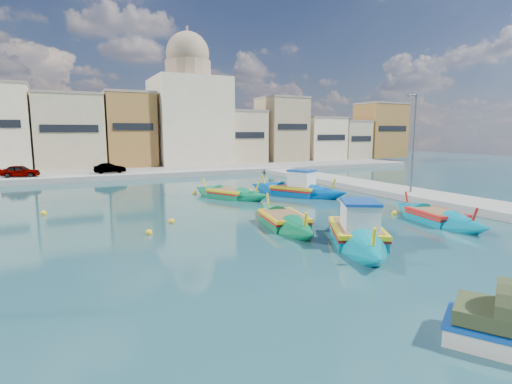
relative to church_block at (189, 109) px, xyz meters
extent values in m
plane|color=#153D40|center=(-10.00, -40.00, -8.41)|extent=(160.00, 160.00, 0.00)
cube|color=gray|center=(8.00, -40.00, -8.16)|extent=(4.00, 70.00, 0.50)
cube|color=gray|center=(-10.00, -8.00, -8.11)|extent=(80.00, 8.00, 0.60)
cube|color=tan|center=(-15.74, -0.28, -3.31)|extent=(7.88, 7.44, 8.99)
cube|color=gray|center=(-15.74, -0.28, 1.33)|extent=(8.04, 7.59, 0.30)
cube|color=black|center=(-15.74, -4.05, -2.86)|extent=(6.30, 0.10, 0.90)
cube|color=#A06D32|center=(-8.46, -0.93, -3.09)|extent=(6.17, 6.13, 9.43)
cube|color=gray|center=(-8.46, -0.93, 1.77)|extent=(6.29, 6.26, 0.30)
cube|color=black|center=(-8.46, -4.05, -2.62)|extent=(4.93, 0.10, 0.90)
cube|color=tan|center=(-0.95, -0.15, -4.78)|extent=(7.31, 7.69, 6.05)
cube|color=gray|center=(-0.95, -0.15, -1.60)|extent=(7.46, 7.85, 0.30)
cube|color=black|center=(-0.95, -4.05, -4.48)|extent=(5.85, 0.10, 0.90)
cube|color=tan|center=(7.02, -0.35, -4.10)|extent=(7.54, 7.30, 7.41)
cube|color=gray|center=(7.02, -0.35, -0.25)|extent=(7.69, 7.45, 0.30)
cube|color=black|center=(7.02, -4.05, -3.73)|extent=(6.03, 0.10, 0.90)
cube|color=tan|center=(14.93, -0.51, -2.99)|extent=(6.36, 6.97, 9.63)
cube|color=gray|center=(14.93, -0.51, 1.98)|extent=(6.48, 7.11, 0.30)
cube|color=black|center=(14.93, -4.05, -2.51)|extent=(5.09, 0.10, 0.90)
cube|color=beige|center=(22.15, -0.65, -4.48)|extent=(6.63, 6.70, 6.65)
cube|color=gray|center=(22.15, -0.65, -1.01)|extent=(6.76, 6.83, 0.30)
cube|color=black|center=(22.15, -4.05, -4.15)|extent=(5.30, 0.10, 0.90)
cube|color=tan|center=(28.26, -0.25, -4.71)|extent=(5.08, 7.51, 6.20)
cube|color=gray|center=(28.26, -0.25, -1.45)|extent=(5.18, 7.66, 0.30)
cube|color=black|center=(28.26, -4.05, -4.40)|extent=(4.06, 0.10, 0.90)
cube|color=#A06D32|center=(35.15, -1.00, -3.14)|extent=(7.79, 6.00, 9.33)
cube|color=gray|center=(35.15, -1.00, 1.67)|extent=(7.95, 6.12, 0.30)
cube|color=black|center=(35.15, -4.05, -2.68)|extent=(6.23, 0.10, 0.90)
cube|color=beige|center=(0.00, 0.00, -1.81)|extent=(10.00, 10.00, 12.00)
cylinder|color=#9E8466|center=(0.00, 0.00, 5.39)|extent=(6.40, 6.40, 2.40)
sphere|color=#9E8466|center=(0.00, 0.00, 7.58)|extent=(6.00, 6.00, 6.00)
cylinder|color=#9E8466|center=(0.00, 0.00, 10.49)|extent=(0.30, 0.30, 1.60)
cylinder|color=#595B60|center=(7.50, -34.00, -4.41)|extent=(0.16, 0.16, 8.00)
cylinder|color=#595B60|center=(7.10, -34.00, -0.51)|extent=(1.00, 0.10, 0.10)
cube|color=#595B60|center=(6.60, -34.00, -0.56)|extent=(0.35, 0.15, 0.18)
imported|color=#4C1919|center=(-20.75, -9.50, -7.19)|extent=(3.85, 2.31, 1.23)
imported|color=#4C1919|center=(-12.11, -9.50, -7.25)|extent=(3.38, 1.25, 1.11)
cube|color=#008497|center=(-4.52, -41.90, -8.19)|extent=(3.81, 4.41, 1.08)
cone|color=#008497|center=(-2.91, -39.15, -8.14)|extent=(3.64, 4.14, 2.76)
cone|color=#008497|center=(-6.13, -44.65, -8.14)|extent=(3.64, 4.14, 2.76)
cube|color=yellow|center=(-4.52, -41.90, -7.74)|extent=(3.99, 4.64, 0.19)
cube|color=red|center=(-4.52, -41.90, -7.93)|extent=(3.93, 4.53, 0.11)
cube|color=olive|center=(-4.52, -41.90, -7.65)|extent=(3.35, 3.95, 0.06)
cylinder|color=yellow|center=(-2.75, -38.88, -7.44)|extent=(0.39, 0.52, 1.17)
cylinder|color=yellow|center=(-6.29, -44.92, -7.44)|extent=(0.39, 0.52, 1.17)
cube|color=white|center=(-4.80, -42.38, -7.06)|extent=(2.29, 2.45, 1.19)
cube|color=#0F47A5|center=(-4.80, -42.38, -6.40)|extent=(2.44, 2.62, 0.13)
cube|color=#004C9E|center=(0.20, -28.79, -8.18)|extent=(3.67, 4.20, 1.12)
cone|color=#004C9E|center=(-1.21, -26.20, -8.13)|extent=(3.55, 3.98, 2.79)
cone|color=#004C9E|center=(1.61, -31.38, -8.13)|extent=(3.55, 3.98, 2.79)
cube|color=yellow|center=(0.20, -28.79, -7.71)|extent=(3.84, 4.41, 0.20)
cube|color=red|center=(0.20, -28.79, -7.92)|extent=(3.80, 4.31, 0.11)
cube|color=olive|center=(0.20, -28.79, -7.63)|extent=(3.22, 3.76, 0.07)
cylinder|color=yellow|center=(-1.35, -25.94, -7.40)|extent=(0.39, 0.54, 1.22)
cylinder|color=yellow|center=(1.75, -31.64, -7.40)|extent=(0.39, 0.54, 1.22)
cube|color=white|center=(0.45, -29.24, -7.01)|extent=(2.24, 2.34, 1.23)
cube|color=#0F47A5|center=(0.45, -29.24, -6.33)|extent=(2.38, 2.50, 0.13)
cube|color=#0B7748|center=(-5.16, -27.51, -8.21)|extent=(3.09, 3.54, 0.98)
cone|color=#0B7748|center=(-6.27, -25.31, -8.16)|extent=(3.01, 3.37, 2.43)
cone|color=#0B7748|center=(-4.06, -29.70, -8.16)|extent=(3.01, 3.37, 2.43)
cube|color=yellow|center=(-5.16, -27.51, -7.80)|extent=(3.24, 3.72, 0.18)
cube|color=red|center=(-5.16, -27.51, -7.98)|extent=(3.21, 3.63, 0.10)
cube|color=olive|center=(-5.16, -27.51, -7.72)|extent=(2.71, 3.17, 0.06)
cylinder|color=yellow|center=(-6.38, -25.09, -7.52)|extent=(0.33, 0.48, 1.07)
cylinder|color=yellow|center=(-3.95, -29.92, -7.52)|extent=(0.33, 0.48, 1.07)
cube|color=#0A6E3E|center=(-6.08, -37.67, -8.21)|extent=(2.52, 3.61, 0.97)
cone|color=#0A6E3E|center=(-5.57, -34.99, -8.17)|extent=(2.47, 3.35, 2.46)
cone|color=#0A6E3E|center=(-6.58, -40.36, -8.17)|extent=(2.47, 3.35, 2.46)
cube|color=yellow|center=(-6.08, -37.67, -7.81)|extent=(2.63, 3.80, 0.17)
cube|color=red|center=(-6.08, -37.67, -7.98)|extent=(2.62, 3.68, 0.10)
cube|color=olive|center=(-6.08, -37.67, -7.73)|extent=(2.17, 3.26, 0.06)
cylinder|color=yellow|center=(-5.52, -34.72, -7.54)|extent=(0.22, 0.48, 1.06)
cylinder|color=yellow|center=(-6.63, -40.62, -7.54)|extent=(0.22, 0.48, 1.06)
cube|color=#007D97|center=(2.26, -40.76, -8.21)|extent=(2.45, 3.29, 0.97)
cone|color=#007D97|center=(2.71, -38.33, -8.17)|extent=(2.41, 3.10, 2.40)
cone|color=#007D97|center=(1.81, -43.19, -8.17)|extent=(2.41, 3.10, 2.40)
cube|color=red|center=(2.26, -40.76, -7.81)|extent=(2.55, 3.46, 0.17)
cube|color=red|center=(2.26, -40.76, -7.98)|extent=(2.55, 3.36, 0.10)
cube|color=olive|center=(2.26, -40.76, -7.73)|extent=(2.11, 2.97, 0.06)
cylinder|color=red|center=(2.75, -38.09, -7.54)|extent=(0.22, 0.48, 1.06)
cylinder|color=red|center=(1.76, -43.43, -7.54)|extent=(0.22, 0.48, 1.06)
sphere|color=yellow|center=(-13.18, -36.20, -8.33)|extent=(0.36, 0.36, 0.36)
sphere|color=yellow|center=(-11.49, -34.16, -8.33)|extent=(0.36, 0.36, 0.36)
sphere|color=yellow|center=(-7.09, -24.50, -8.33)|extent=(0.36, 0.36, 0.36)
sphere|color=yellow|center=(-18.15, -28.36, -8.33)|extent=(0.36, 0.36, 0.36)
sphere|color=yellow|center=(1.73, -38.07, -8.33)|extent=(0.36, 0.36, 0.36)
sphere|color=yellow|center=(-5.21, -42.08, -8.33)|extent=(0.36, 0.36, 0.36)
camera|label=1|loc=(-16.98, -56.39, -3.22)|focal=28.00mm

